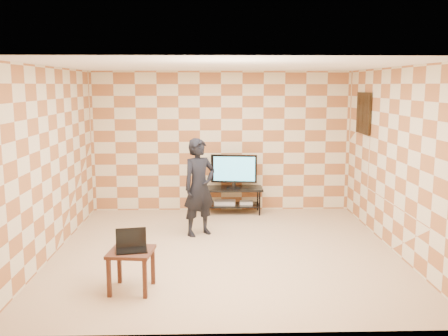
{
  "coord_description": "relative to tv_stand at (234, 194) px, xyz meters",
  "views": [
    {
      "loc": [
        -0.23,
        -7.11,
        2.43
      ],
      "look_at": [
        0.0,
        0.6,
        1.15
      ],
      "focal_mm": 40.0,
      "sensor_mm": 36.0,
      "label": 1
    }
  ],
  "objects": [
    {
      "name": "tv_stand",
      "position": [
        0.0,
        0.0,
        0.0
      ],
      "size": [
        1.09,
        0.49,
        0.5
      ],
      "color": "black",
      "rests_on": "floor"
    },
    {
      "name": "tv",
      "position": [
        0.0,
        -0.0,
        0.49
      ],
      "size": [
        0.87,
        0.2,
        0.64
      ],
      "color": "black",
      "rests_on": "tv_stand"
    },
    {
      "name": "game_console",
      "position": [
        0.24,
        0.01,
        -0.17
      ],
      "size": [
        0.26,
        0.19,
        0.06
      ],
      "primitive_type": "cube",
      "rotation": [
        0.0,
        0.0,
        -0.06
      ],
      "color": "silver",
      "rests_on": "tv_stand"
    },
    {
      "name": "wall_back",
      "position": [
        -0.24,
        0.29,
        0.98
      ],
      "size": [
        5.0,
        0.02,
        2.7
      ],
      "primitive_type": "cube",
      "color": "beige",
      "rests_on": "ground"
    },
    {
      "name": "wall_left",
      "position": [
        -2.74,
        -2.21,
        0.98
      ],
      "size": [
        0.02,
        5.0,
        2.7
      ],
      "primitive_type": "cube",
      "color": "beige",
      "rests_on": "ground"
    },
    {
      "name": "person",
      "position": [
        -0.63,
        -1.37,
        0.43
      ],
      "size": [
        0.69,
        0.64,
        1.59
      ],
      "primitive_type": "imported",
      "rotation": [
        0.0,
        0.0,
        0.58
      ],
      "color": "black",
      "rests_on": "floor"
    },
    {
      "name": "dvd_player",
      "position": [
        -0.17,
        0.03,
        -0.16
      ],
      "size": [
        0.42,
        0.31,
        0.07
      ],
      "primitive_type": "cube",
      "rotation": [
        0.0,
        0.0,
        -0.08
      ],
      "color": "silver",
      "rests_on": "tv_stand"
    },
    {
      "name": "wall_right",
      "position": [
        2.26,
        -2.21,
        0.98
      ],
      "size": [
        0.02,
        5.0,
        2.7
      ],
      "primitive_type": "cube",
      "color": "beige",
      "rests_on": "ground"
    },
    {
      "name": "ceiling",
      "position": [
        -0.24,
        -2.21,
        2.33
      ],
      "size": [
        5.0,
        5.0,
        0.02
      ],
      "primitive_type": "cube",
      "color": "white",
      "rests_on": "wall_back"
    },
    {
      "name": "floor",
      "position": [
        -0.24,
        -2.21,
        -0.37
      ],
      "size": [
        5.0,
        5.0,
        0.0
      ],
      "primitive_type": "plane",
      "color": "tan",
      "rests_on": "ground"
    },
    {
      "name": "laptop",
      "position": [
        -1.4,
        -3.6,
        0.19
      ],
      "size": [
        0.41,
        0.34,
        0.24
      ],
      "color": "black",
      "rests_on": "side_table"
    },
    {
      "name": "wall_art",
      "position": [
        2.23,
        -0.66,
        1.58
      ],
      "size": [
        0.04,
        0.72,
        0.72
      ],
      "color": "black",
      "rests_on": "wall_right"
    },
    {
      "name": "side_table",
      "position": [
        -1.4,
        -3.62,
        0.04
      ],
      "size": [
        0.56,
        0.56,
        0.5
      ],
      "color": "#331D15",
      "rests_on": "floor"
    },
    {
      "name": "wall_front",
      "position": [
        -0.24,
        -4.71,
        0.98
      ],
      "size": [
        5.0,
        0.02,
        2.7
      ],
      "primitive_type": "cube",
      "color": "beige",
      "rests_on": "ground"
    }
  ]
}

